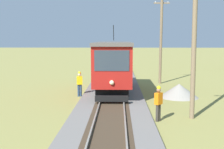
# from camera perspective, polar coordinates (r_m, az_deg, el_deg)

# --- Properties ---
(red_tram) EXTENTS (2.60, 8.54, 4.79)m
(red_tram) POSITION_cam_1_polar(r_m,az_deg,el_deg) (21.05, 0.24, 2.05)
(red_tram) COLOR maroon
(red_tram) RESTS_ON rail_right
(utility_pole_near_tram) EXTENTS (1.40, 0.39, 7.24)m
(utility_pole_near_tram) POSITION_cam_1_polar(r_m,az_deg,el_deg) (14.91, 16.06, 5.53)
(utility_pole_near_tram) COLOR #7A664C
(utility_pole_near_tram) RESTS_ON ground
(utility_pole_mid) EXTENTS (1.40, 0.53, 8.17)m
(utility_pole_mid) POSITION_cam_1_polar(r_m,az_deg,el_deg) (26.02, 9.77, 7.30)
(utility_pole_mid) COLOR #7A664C
(utility_pole_mid) RESTS_ON ground
(gravel_pile) EXTENTS (2.68, 2.68, 0.95)m
(gravel_pile) POSITION_cam_1_polar(r_m,az_deg,el_deg) (20.49, 13.24, -3.13)
(gravel_pile) COLOR gray
(gravel_pile) RESTS_ON ground
(track_worker) EXTENTS (0.44, 0.44, 1.78)m
(track_worker) POSITION_cam_1_polar(r_m,az_deg,el_deg) (14.27, 9.27, -5.41)
(track_worker) COLOR #38332D
(track_worker) RESTS_ON ground
(second_worker) EXTENTS (0.43, 0.33, 1.78)m
(second_worker) POSITION_cam_1_polar(r_m,az_deg,el_deg) (20.27, -6.50, -1.64)
(second_worker) COLOR navy
(second_worker) RESTS_ON ground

